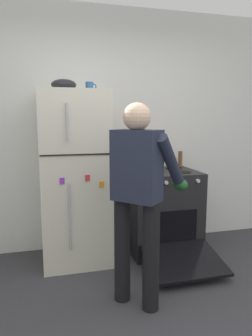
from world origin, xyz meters
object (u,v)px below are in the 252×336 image
(mixing_bowl, at_px, (64,85))
(red_pot, at_px, (150,166))
(refrigerator, at_px, (74,178))
(stove_range, at_px, (162,212))
(coffee_mug, at_px, (90,87))
(person_cook, at_px, (139,188))
(pepper_mill, at_px, (180,159))

(mixing_bowl, bearing_deg, red_pot, -3.22)
(refrigerator, distance_m, red_pot, 0.82)
(mixing_bowl, bearing_deg, stove_range, -0.97)
(stove_range, relative_size, coffee_mug, 10.83)
(stove_range, xyz_separation_m, mixing_bowl, (-1.05, 0.02, 1.36))
(coffee_mug, bearing_deg, mixing_bowl, -169.22)
(stove_range, height_order, coffee_mug, coffee_mug)
(person_cook, bearing_deg, mixing_bowl, 117.32)
(stove_range, bearing_deg, pepper_mill, 35.98)
(person_cook, distance_m, coffee_mug, 1.32)
(refrigerator, relative_size, person_cook, 1.10)
(mixing_bowl, bearing_deg, refrigerator, -0.22)
(coffee_mug, bearing_deg, stove_range, -4.93)
(coffee_mug, bearing_deg, refrigerator, -164.60)
(coffee_mug, distance_m, mixing_bowl, 0.27)
(refrigerator, bearing_deg, coffee_mug, 15.40)
(refrigerator, height_order, pepper_mill, refrigerator)
(pepper_mill, bearing_deg, person_cook, -127.15)
(person_cook, height_order, pepper_mill, person_cook)
(refrigerator, height_order, mixing_bowl, mixing_bowl)
(red_pot, xyz_separation_m, mixing_bowl, (-0.89, 0.05, 0.83))
(red_pot, bearing_deg, person_cook, -114.39)
(stove_range, bearing_deg, mixing_bowl, 179.03)
(pepper_mill, relative_size, mixing_bowl, 0.76)
(refrigerator, height_order, stove_range, refrigerator)
(refrigerator, bearing_deg, red_pot, -3.52)
(stove_range, bearing_deg, coffee_mug, 175.07)
(person_cook, relative_size, red_pot, 4.25)
(person_cook, distance_m, mixing_bowl, 1.36)
(red_pot, bearing_deg, refrigerator, 176.48)
(pepper_mill, distance_m, mixing_bowl, 1.58)
(coffee_mug, height_order, mixing_bowl, mixing_bowl)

